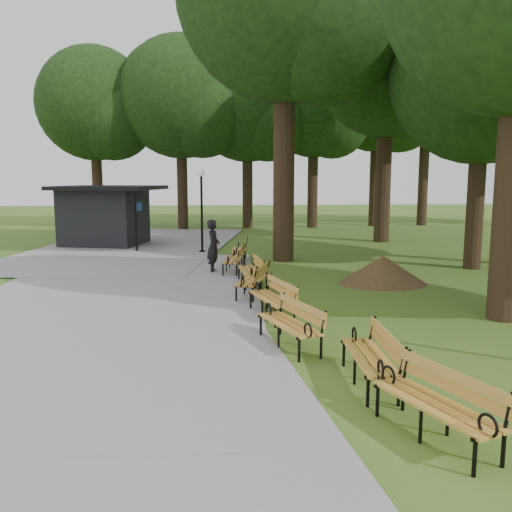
{
  "coord_description": "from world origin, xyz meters",
  "views": [
    {
      "loc": [
        -1.25,
        -10.88,
        3.21
      ],
      "look_at": [
        -0.1,
        3.28,
        1.1
      ],
      "focal_mm": 37.68,
      "sensor_mm": 36.0,
      "label": 1
    }
  ],
  "objects": [
    {
      "name": "person",
      "position": [
        -1.23,
        7.03,
        0.89
      ],
      "size": [
        0.49,
        0.69,
        1.78
      ],
      "primitive_type": "imported",
      "rotation": [
        0.0,
        0.0,
        1.46
      ],
      "color": "black",
      "rests_on": "ground"
    },
    {
      "name": "bench_5",
      "position": [
        -0.18,
        4.74,
        0.44
      ],
      "size": [
        0.76,
        1.94,
        0.88
      ],
      "primitive_type": null,
      "rotation": [
        0.0,
        0.0,
        -1.51
      ],
      "color": "#C2832C",
      "rests_on": "ground"
    },
    {
      "name": "bench_3",
      "position": [
        0.07,
        1.06,
        0.44
      ],
      "size": [
        1.1,
        2.0,
        0.88
      ],
      "primitive_type": null,
      "rotation": [
        0.0,
        0.0,
        -1.32
      ],
      "color": "#C2832C",
      "rests_on": "ground"
    },
    {
      "name": "lawn_tree_1",
      "position": [
        7.84,
        7.09,
        6.7
      ],
      "size": [
        6.26,
        6.26,
        9.86
      ],
      "color": "black",
      "rests_on": "ground"
    },
    {
      "name": "path",
      "position": [
        -4.0,
        3.0,
        0.03
      ],
      "size": [
        12.0,
        38.0,
        0.06
      ],
      "primitive_type": "cube",
      "color": "gray",
      "rests_on": "ground"
    },
    {
      "name": "lawn_tree_4",
      "position": [
        7.12,
        15.09,
        8.39
      ],
      "size": [
        6.82,
        6.82,
        11.86
      ],
      "color": "black",
      "rests_on": "ground"
    },
    {
      "name": "ground",
      "position": [
        0.0,
        0.0,
        0.0
      ],
      "size": [
        100.0,
        100.0,
        0.0
      ],
      "primitive_type": "plane",
      "color": "#3C611B",
      "rests_on": "ground"
    },
    {
      "name": "bench_1",
      "position": [
        1.14,
        -3.06,
        0.44
      ],
      "size": [
        0.71,
        1.92,
        0.88
      ],
      "primitive_type": null,
      "rotation": [
        0.0,
        0.0,
        -1.61
      ],
      "color": "#C2832C",
      "rests_on": "ground"
    },
    {
      "name": "kiosk",
      "position": [
        -6.3,
        14.71,
        1.39
      ],
      "size": [
        5.24,
        4.82,
        2.78
      ],
      "primitive_type": null,
      "rotation": [
        0.0,
        0.0,
        -0.24
      ],
      "color": "black",
      "rests_on": "ground"
    },
    {
      "name": "lamp_post",
      "position": [
        -1.7,
        11.79,
        2.5
      ],
      "size": [
        0.32,
        0.32,
        3.52
      ],
      "color": "black",
      "rests_on": "ground"
    },
    {
      "name": "bench_4",
      "position": [
        -0.21,
        3.28,
        0.44
      ],
      "size": [
        1.2,
        2.0,
        0.88
      ],
      "primitive_type": null,
      "rotation": [
        0.0,
        0.0,
        -1.89
      ],
      "color": "#C2832C",
      "rests_on": "ground"
    },
    {
      "name": "dirt_mound",
      "position": [
        3.86,
        4.7,
        0.43
      ],
      "size": [
        2.24,
        2.24,
        0.85
      ],
      "primitive_type": "cone",
      "color": "#47301C",
      "rests_on": "ground"
    },
    {
      "name": "bench_7",
      "position": [
        -0.27,
        9.16,
        0.44
      ],
      "size": [
        0.81,
        1.95,
        0.88
      ],
      "primitive_type": null,
      "rotation": [
        0.0,
        0.0,
        -1.66
      ],
      "color": "#C2832C",
      "rests_on": "ground"
    },
    {
      "name": "bench_6",
      "position": [
        -0.59,
        6.93,
        0.44
      ],
      "size": [
        0.93,
        1.98,
        0.88
      ],
      "primitive_type": null,
      "rotation": [
        0.0,
        0.0,
        -1.73
      ],
      "color": "#C2832C",
      "rests_on": "ground"
    },
    {
      "name": "tree_backdrop",
      "position": [
        6.44,
        23.05,
        7.96
      ],
      "size": [
        36.92,
        8.76,
        15.92
      ],
      "primitive_type": null,
      "color": "black",
      "rests_on": "ground"
    },
    {
      "name": "bench_0",
      "position": [
        1.43,
        -4.87,
        0.44
      ],
      "size": [
        1.28,
        2.0,
        0.88
      ],
      "primitive_type": null,
      "rotation": [
        0.0,
        0.0,
        -1.2
      ],
      "color": "#C2832C",
      "rests_on": "ground"
    },
    {
      "name": "bench_2",
      "position": [
        0.17,
        -1.13,
        0.44
      ],
      "size": [
        1.22,
        2.0,
        0.88
      ],
      "primitive_type": null,
      "rotation": [
        0.0,
        0.0,
        -1.24
      ],
      "color": "#C2832C",
      "rests_on": "ground"
    }
  ]
}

